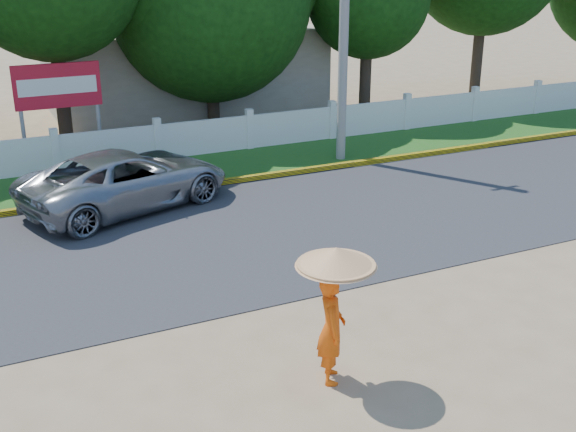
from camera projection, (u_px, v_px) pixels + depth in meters
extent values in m
plane|color=#9E8460|center=(337.00, 322.00, 12.58)|extent=(120.00, 120.00, 0.00)
cube|color=#38383A|center=(241.00, 234.00, 16.38)|extent=(60.00, 7.00, 0.02)
cube|color=#2D601E|center=(173.00, 172.00, 20.82)|extent=(60.00, 3.50, 0.03)
cube|color=yellow|center=(191.00, 187.00, 19.36)|extent=(40.00, 0.18, 0.16)
cube|color=silver|center=(158.00, 143.00, 21.85)|extent=(40.00, 0.10, 1.10)
cube|color=#B7AD99|center=(183.00, 68.00, 28.43)|extent=(10.00, 6.00, 3.20)
cylinder|color=gray|center=(344.00, 8.00, 20.57)|extent=(0.28, 0.28, 8.93)
imported|color=#919498|center=(126.00, 179.00, 17.83)|extent=(5.75, 3.96, 1.46)
imported|color=#E6520C|center=(331.00, 328.00, 10.64)|extent=(0.63, 0.74, 1.73)
cylinder|color=gray|center=(335.00, 287.00, 10.42)|extent=(0.02, 0.02, 1.12)
cone|color=tan|center=(336.00, 257.00, 10.25)|extent=(1.18, 1.18, 0.29)
cylinder|color=gray|center=(24.00, 133.00, 21.14)|extent=(0.12, 0.12, 2.00)
cylinder|color=gray|center=(99.00, 125.00, 22.02)|extent=(0.12, 0.12, 2.00)
cube|color=red|center=(57.00, 86.00, 21.12)|extent=(2.50, 0.12, 1.30)
cube|color=silver|center=(58.00, 86.00, 21.07)|extent=(2.25, 0.02, 0.49)
cylinder|color=#473828|center=(365.00, 74.00, 27.37)|extent=(0.44, 0.44, 3.17)
cylinder|color=#473828|center=(478.00, 52.00, 29.79)|extent=(0.44, 0.44, 4.06)
cylinder|color=#473828|center=(213.00, 92.00, 25.71)|extent=(0.44, 0.44, 2.50)
sphere|color=#164A11|center=(209.00, 0.00, 24.59)|extent=(6.96, 6.96, 6.96)
cylinder|color=#473828|center=(61.00, 86.00, 22.47)|extent=(0.44, 0.44, 4.07)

